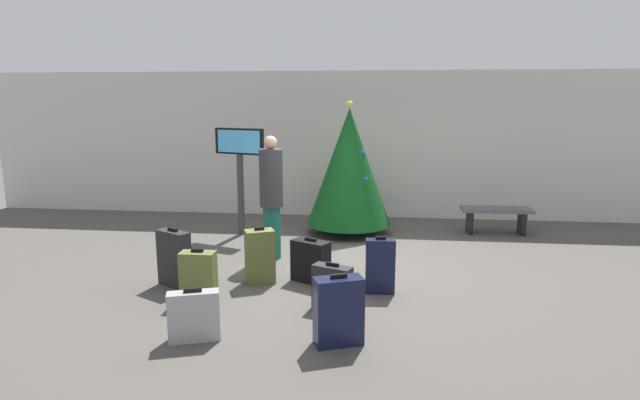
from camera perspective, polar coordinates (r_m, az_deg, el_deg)
ground_plane at (r=7.63m, az=2.82°, el=-7.50°), size 16.00×16.00×0.00m
back_wall at (r=10.84m, az=4.10°, el=6.09°), size 16.00×0.20×3.01m
holiday_tree at (r=9.37m, az=3.23°, el=3.68°), size 1.53×1.53×2.41m
flight_info_kiosk at (r=9.36m, az=-8.85°, el=4.40°), size 0.95×0.40×1.93m
waiting_bench at (r=9.99m, az=18.86°, el=-1.58°), size 1.24×0.44×0.48m
traveller_0 at (r=7.90m, az=-5.39°, el=0.60°), size 0.39×0.39×1.89m
suitcase_0 at (r=6.48m, az=-13.27°, el=-8.26°), size 0.43×0.23×0.66m
suitcase_1 at (r=6.12m, az=1.37°, el=-9.61°), size 0.50×0.34×0.56m
suitcase_2 at (r=5.52m, az=-13.75°, el=-12.34°), size 0.54×0.32×0.56m
suitcase_3 at (r=6.99m, az=-1.04°, el=-6.77°), size 0.56×0.45×0.61m
suitcase_4 at (r=6.62m, az=6.65°, el=-7.26°), size 0.38×0.19×0.74m
suitcase_5 at (r=7.07m, az=-15.80°, el=-6.25°), size 0.51×0.39×0.79m
suitcase_6 at (r=6.98m, az=-6.65°, el=-6.20°), size 0.44×0.37×0.76m
suitcase_7 at (r=5.26m, az=2.06°, el=-12.16°), size 0.53×0.38×0.74m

